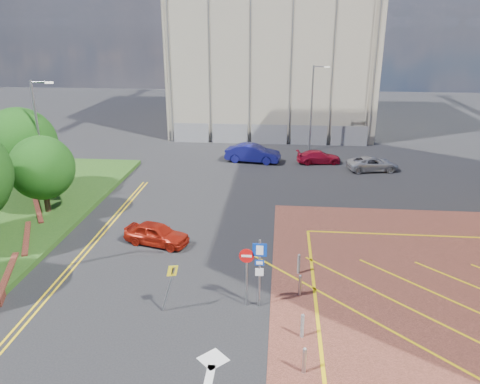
# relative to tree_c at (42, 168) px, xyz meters

# --- Properties ---
(ground) EXTENTS (140.00, 140.00, 0.00)m
(ground) POSITION_rel_tree_c_xyz_m (13.50, -10.00, -3.19)
(ground) COLOR black
(ground) RESTS_ON ground
(retaining_wall) EXTENTS (6.06, 20.33, 0.40)m
(retaining_wall) POSITION_rel_tree_c_xyz_m (1.70, -8.00, -2.99)
(retaining_wall) COLOR brown
(retaining_wall) RESTS_ON ground
(tree_c) EXTENTS (4.00, 4.00, 4.90)m
(tree_c) POSITION_rel_tree_c_xyz_m (0.00, 0.00, 0.00)
(tree_c) COLOR #3D2B1C
(tree_c) RESTS_ON grass_bed
(tree_d) EXTENTS (5.00, 5.00, 6.08)m
(tree_d) POSITION_rel_tree_c_xyz_m (-3.00, 3.00, 0.68)
(tree_d) COLOR #3D2B1C
(tree_d) RESTS_ON grass_bed
(lamp_left_far) EXTENTS (1.53, 0.16, 8.00)m
(lamp_left_far) POSITION_rel_tree_c_xyz_m (-0.92, 2.00, 1.47)
(lamp_left_far) COLOR #9EA0A8
(lamp_left_far) RESTS_ON grass_bed
(lamp_back) EXTENTS (1.53, 0.16, 8.00)m
(lamp_back) POSITION_rel_tree_c_xyz_m (17.58, 18.00, 1.17)
(lamp_back) COLOR #9EA0A8
(lamp_back) RESTS_ON ground
(sign_cluster) EXTENTS (1.17, 0.12, 3.20)m
(sign_cluster) POSITION_rel_tree_c_xyz_m (13.80, -9.02, -1.24)
(sign_cluster) COLOR #9EA0A8
(sign_cluster) RESTS_ON ground
(warning_sign) EXTENTS (0.79, 0.42, 2.25)m
(warning_sign) POSITION_rel_tree_c_xyz_m (10.28, -9.75, -1.76)
(warning_sign) COLOR #9EA0A8
(warning_sign) RESTS_ON ground
(bollard_row) EXTENTS (0.14, 11.14, 0.90)m
(bollard_row) POSITION_rel_tree_c_xyz_m (15.80, -11.67, -2.72)
(bollard_row) COLOR #9EA0A8
(bollard_row) RESTS_ON forecourt
(construction_building) EXTENTS (21.20, 19.20, 22.00)m
(construction_building) POSITION_rel_tree_c_xyz_m (13.50, 30.00, 7.81)
(construction_building) COLOR #B0A690
(construction_building) RESTS_ON ground
(construction_fence) EXTENTS (21.60, 0.06, 2.00)m
(construction_fence) POSITION_rel_tree_c_xyz_m (14.50, 20.00, -2.19)
(construction_fence) COLOR gray
(construction_fence) RESTS_ON ground
(car_red_left) EXTENTS (3.93, 2.40, 1.25)m
(car_red_left) POSITION_rel_tree_c_xyz_m (8.00, -3.42, -2.57)
(car_red_left) COLOR #9C1A0D
(car_red_left) RESTS_ON ground
(car_blue_back) EXTENTS (4.99, 2.32, 1.58)m
(car_blue_back) POSITION_rel_tree_c_xyz_m (12.28, 13.39, -2.40)
(car_blue_back) COLOR navy
(car_blue_back) RESTS_ON ground
(car_red_back) EXTENTS (4.03, 2.11, 1.12)m
(car_red_back) POSITION_rel_tree_c_xyz_m (18.08, 13.51, -2.63)
(car_red_back) COLOR maroon
(car_red_back) RESTS_ON ground
(car_silver_back) EXTENTS (4.49, 2.68, 1.17)m
(car_silver_back) POSITION_rel_tree_c_xyz_m (22.39, 11.71, -2.61)
(car_silver_back) COLOR #A5A5AC
(car_silver_back) RESTS_ON ground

